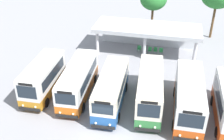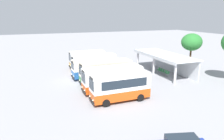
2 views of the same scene
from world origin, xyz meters
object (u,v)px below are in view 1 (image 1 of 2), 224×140
at_px(city_bus_nearest_orange, 43,77).
at_px(city_bus_fifth_blue, 189,96).
at_px(waiting_chair_fifth_seat, 161,51).
at_px(city_bus_fourth_amber, 150,89).
at_px(city_bus_second_in_row, 78,80).
at_px(waiting_chair_second_from_end, 144,49).
at_px(waiting_chair_middle_seat, 150,50).
at_px(city_bus_middle_cream, 111,89).
at_px(waiting_chair_fourth_seat, 155,50).
at_px(waiting_chair_end_by_column, 139,48).

distance_m(city_bus_nearest_orange, city_bus_fifth_blue, 13.53).
bearing_deg(waiting_chair_fifth_seat, city_bus_fourth_amber, -91.21).
bearing_deg(waiting_chair_fifth_seat, city_bus_fifth_blue, -74.08).
bearing_deg(city_bus_second_in_row, waiting_chair_second_from_end, 64.99).
xyz_separation_m(city_bus_fourth_amber, waiting_chair_middle_seat, (-1.14, 10.73, -1.34)).
distance_m(city_bus_second_in_row, waiting_chair_fifth_seat, 12.77).
bearing_deg(city_bus_second_in_row, waiting_chair_fifth_seat, 56.62).
bearing_deg(waiting_chair_middle_seat, city_bus_middle_cream, -101.26).
bearing_deg(waiting_chair_fourth_seat, waiting_chair_fifth_seat, -3.38).
height_order(city_bus_middle_cream, waiting_chair_fourth_seat, city_bus_middle_cream).
distance_m(city_bus_middle_cream, waiting_chair_second_from_end, 11.46).
relative_size(waiting_chair_end_by_column, waiting_chair_middle_seat, 1.00).
bearing_deg(waiting_chair_fifth_seat, city_bus_middle_cream, -107.70).
bearing_deg(waiting_chair_second_from_end, city_bus_middle_cream, -97.87).
height_order(city_bus_middle_cream, city_bus_fifth_blue, city_bus_fifth_blue).
xyz_separation_m(waiting_chair_second_from_end, waiting_chair_middle_seat, (0.68, -0.02, 0.00)).
relative_size(city_bus_second_in_row, waiting_chair_middle_seat, 9.28).
bearing_deg(city_bus_fifth_blue, city_bus_middle_cream, -177.87).
distance_m(city_bus_second_in_row, waiting_chair_middle_seat, 12.04).
height_order(waiting_chair_second_from_end, waiting_chair_fourth_seat, same).
bearing_deg(city_bus_fifth_blue, waiting_chair_fourth_seat, 109.07).
height_order(city_bus_second_in_row, waiting_chair_end_by_column, city_bus_second_in_row).
bearing_deg(waiting_chair_fifth_seat, waiting_chair_second_from_end, -179.45).
bearing_deg(waiting_chair_middle_seat, waiting_chair_fourth_seat, 6.57).
height_order(city_bus_fourth_amber, waiting_chair_fourth_seat, city_bus_fourth_amber).
xyz_separation_m(city_bus_nearest_orange, waiting_chair_fifth_seat, (10.38, 11.02, -1.29)).
distance_m(city_bus_middle_cream, waiting_chair_middle_seat, 11.56).
bearing_deg(city_bus_second_in_row, city_bus_fourth_amber, -1.35).
xyz_separation_m(city_bus_second_in_row, city_bus_fourth_amber, (6.77, -0.16, 0.12)).
distance_m(city_bus_fifth_blue, waiting_chair_second_from_end, 12.28).
relative_size(city_bus_nearest_orange, city_bus_second_in_row, 0.85).
xyz_separation_m(city_bus_middle_cream, waiting_chair_fifth_seat, (3.61, 11.31, -1.22)).
height_order(city_bus_second_in_row, waiting_chair_middle_seat, city_bus_second_in_row).
distance_m(waiting_chair_second_from_end, waiting_chair_fourth_seat, 1.37).
distance_m(city_bus_nearest_orange, waiting_chair_fifth_seat, 15.19).
distance_m(city_bus_second_in_row, waiting_chair_fourth_seat, 12.44).
bearing_deg(waiting_chair_second_from_end, city_bus_nearest_orange, -127.12).
relative_size(city_bus_second_in_row, waiting_chair_fourth_seat, 9.28).
bearing_deg(waiting_chair_fifth_seat, waiting_chair_end_by_column, 179.19).
height_order(waiting_chair_second_from_end, waiting_chair_middle_seat, same).
relative_size(waiting_chair_second_from_end, waiting_chair_fourth_seat, 1.00).
relative_size(city_bus_fourth_amber, waiting_chair_end_by_column, 9.23).
bearing_deg(waiting_chair_fifth_seat, city_bus_nearest_orange, -133.27).
height_order(city_bus_fifth_blue, waiting_chair_end_by_column, city_bus_fifth_blue).
relative_size(city_bus_middle_cream, waiting_chair_end_by_column, 9.06).
relative_size(city_bus_fourth_amber, city_bus_fifth_blue, 0.98).
height_order(city_bus_second_in_row, waiting_chair_fifth_seat, city_bus_second_in_row).
height_order(city_bus_middle_cream, waiting_chair_middle_seat, city_bus_middle_cream).
height_order(city_bus_second_in_row, waiting_chair_second_from_end, city_bus_second_in_row).
distance_m(city_bus_middle_cream, waiting_chair_fifth_seat, 11.94).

